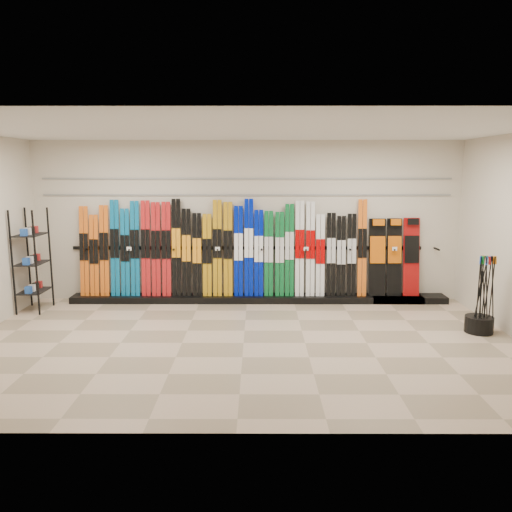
{
  "coord_description": "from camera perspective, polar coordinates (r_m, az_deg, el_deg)",
  "views": [
    {
      "loc": [
        0.2,
        -6.87,
        2.47
      ],
      "look_at": [
        0.18,
        1.0,
        1.1
      ],
      "focal_mm": 35.0,
      "sensor_mm": 36.0,
      "label": 1
    }
  ],
  "objects": [
    {
      "name": "slatwall_rail_0",
      "position": [
        9.36,
        -1.06,
        7.0
      ],
      "size": [
        7.6,
        0.02,
        0.03
      ],
      "primitive_type": "cube",
      "color": "gray",
      "rests_on": "back_wall"
    },
    {
      "name": "ski_poles",
      "position": [
        8.27,
        24.57,
        -4.03
      ],
      "size": [
        0.31,
        0.22,
        1.18
      ],
      "color": "black",
      "rests_on": "pole_bin"
    },
    {
      "name": "ski_rack_base",
      "position": [
        9.46,
        0.32,
        -4.88
      ],
      "size": [
        8.0,
        0.4,
        0.12
      ],
      "primitive_type": "cube",
      "color": "black",
      "rests_on": "floor"
    },
    {
      "name": "floor",
      "position": [
        7.3,
        -1.43,
        -9.9
      ],
      "size": [
        8.0,
        8.0,
        0.0
      ],
      "primitive_type": "plane",
      "color": "gray",
      "rests_on": "ground"
    },
    {
      "name": "back_wall",
      "position": [
        9.42,
        -1.05,
        3.97
      ],
      "size": [
        8.0,
        0.0,
        8.0
      ],
      "primitive_type": "plane",
      "rotation": [
        1.57,
        0.0,
        0.0
      ],
      "color": "beige",
      "rests_on": "floor"
    },
    {
      "name": "snowboards",
      "position": [
        9.71,
        15.5,
        -0.13
      ],
      "size": [
        0.95,
        0.23,
        1.46
      ],
      "color": "black",
      "rests_on": "ski_rack_base"
    },
    {
      "name": "accessory_rack",
      "position": [
        9.56,
        -24.23,
        -0.44
      ],
      "size": [
        0.4,
        0.6,
        1.8
      ],
      "primitive_type": "cube",
      "color": "black",
      "rests_on": "floor"
    },
    {
      "name": "skis",
      "position": [
        9.33,
        -3.96,
        0.55
      ],
      "size": [
        5.37,
        0.21,
        1.81
      ],
      "color": "orange",
      "rests_on": "ski_rack_base"
    },
    {
      "name": "ceiling",
      "position": [
        6.89,
        -1.54,
        14.28
      ],
      "size": [
        8.0,
        8.0,
        0.0
      ],
      "primitive_type": "plane",
      "rotation": [
        3.14,
        0.0,
        0.0
      ],
      "color": "silver",
      "rests_on": "back_wall"
    },
    {
      "name": "slatwall_rail_1",
      "position": [
        9.35,
        -1.07,
        8.84
      ],
      "size": [
        7.6,
        0.02,
        0.03
      ],
      "primitive_type": "cube",
      "color": "gray",
      "rests_on": "back_wall"
    },
    {
      "name": "pole_bin",
      "position": [
        8.44,
        24.12,
        -7.15
      ],
      "size": [
        0.42,
        0.42,
        0.25
      ],
      "primitive_type": "cylinder",
      "color": "black",
      "rests_on": "floor"
    }
  ]
}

